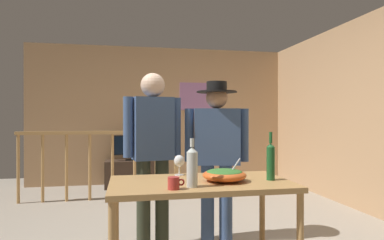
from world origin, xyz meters
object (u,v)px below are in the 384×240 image
at_px(tv_console, 131,174).
at_px(person_standing_right, 217,147).
at_px(stair_railing, 126,157).
at_px(wine_bottle_clear, 192,166).
at_px(framed_picture, 196,96).
at_px(salad_bowl, 224,174).
at_px(wine_bottle_green, 271,161).
at_px(mug_red, 174,183).
at_px(person_standing_left, 153,145).
at_px(flat_screen_tv, 131,146).
at_px(wine_glass, 179,162).
at_px(serving_table, 200,191).

bearing_deg(tv_console, person_standing_right, -74.46).
relative_size(stair_railing, wine_bottle_clear, 7.01).
bearing_deg(framed_picture, tv_console, -166.85).
bearing_deg(stair_railing, salad_bowl, -74.58).
bearing_deg(wine_bottle_green, framed_picture, 86.89).
bearing_deg(stair_railing, person_standing_right, -66.16).
relative_size(mug_red, person_standing_left, 0.07).
height_order(framed_picture, flat_screen_tv, framed_picture).
xyz_separation_m(wine_bottle_green, person_standing_right, (-0.23, 0.74, 0.05)).
xyz_separation_m(wine_bottle_green, mug_red, (-0.79, -0.20, -0.11)).
xyz_separation_m(framed_picture, tv_console, (-1.24, -0.29, -1.40)).
xyz_separation_m(framed_picture, flat_screen_tv, (-1.24, -0.32, -0.90)).
bearing_deg(stair_railing, wine_glass, -79.30).
bearing_deg(framed_picture, salad_bowl, -98.51).
xyz_separation_m(tv_console, salad_bowl, (0.66, -3.58, 0.55)).
relative_size(stair_railing, person_standing_left, 1.45).
bearing_deg(serving_table, flat_screen_tv, 97.83).
relative_size(tv_console, wine_bottle_green, 2.40).
relative_size(wine_bottle_green, person_standing_right, 0.24).
relative_size(serving_table, person_standing_right, 0.87).
relative_size(person_standing_left, person_standing_right, 1.04).
xyz_separation_m(salad_bowl, wine_bottle_green, (0.37, -0.02, 0.10)).
bearing_deg(salad_bowl, person_standing_left, 124.32).
bearing_deg(wine_glass, stair_railing, 100.70).
distance_m(stair_railing, serving_table, 2.74).
distance_m(framed_picture, stair_railing, 2.03).
height_order(serving_table, wine_glass, wine_glass).
xyz_separation_m(mug_red, person_standing_right, (0.55, 0.94, 0.16)).
distance_m(stair_railing, wine_bottle_green, 2.97).
bearing_deg(tv_console, wine_bottle_clear, -84.23).
bearing_deg(person_standing_right, flat_screen_tv, -64.23).
xyz_separation_m(framed_picture, wine_glass, (-0.88, -3.54, -0.78)).
height_order(mug_red, person_standing_left, person_standing_left).
relative_size(wine_bottle_clear, wine_bottle_green, 0.91).
relative_size(mug_red, person_standing_right, 0.07).
relative_size(serving_table, person_standing_left, 0.83).
distance_m(tv_console, mug_red, 3.84).
bearing_deg(tv_console, mug_red, -86.34).
xyz_separation_m(stair_railing, person_standing_right, (0.88, -2.00, 0.31)).
distance_m(framed_picture, salad_bowl, 4.00).
distance_m(stair_railing, salad_bowl, 2.83).
distance_m(wine_bottle_green, person_standing_left, 1.14).
xyz_separation_m(wine_glass, person_standing_left, (-0.19, 0.39, 0.12)).
distance_m(wine_bottle_green, person_standing_right, 0.78).
bearing_deg(tv_console, stair_railing, -95.93).
bearing_deg(flat_screen_tv, person_standing_right, -74.30).
height_order(stair_railing, person_standing_right, person_standing_right).
bearing_deg(mug_red, framed_picture, 76.27).
relative_size(wine_bottle_green, mug_red, 3.22).
height_order(serving_table, wine_bottle_clear, wine_bottle_clear).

